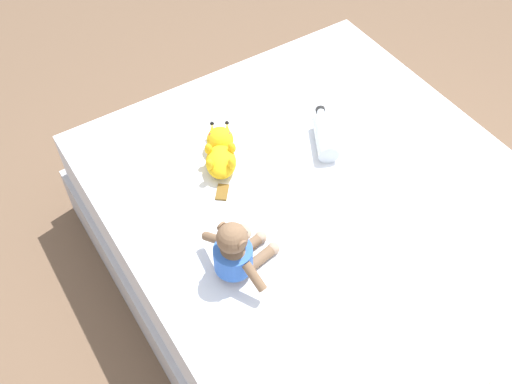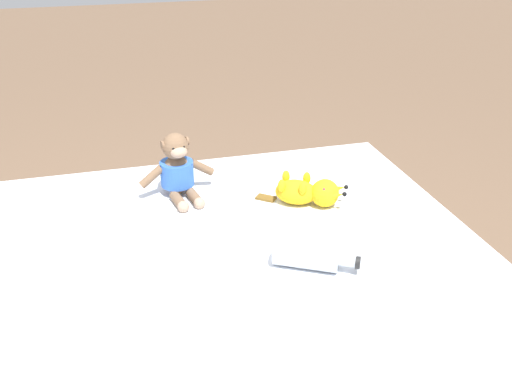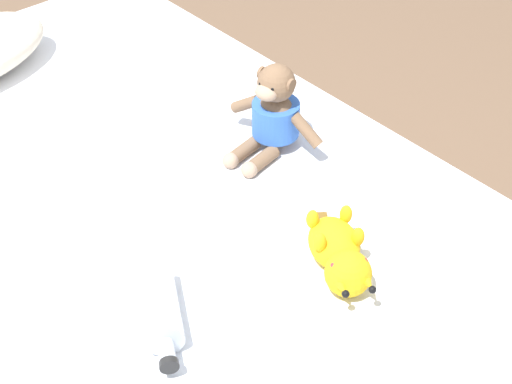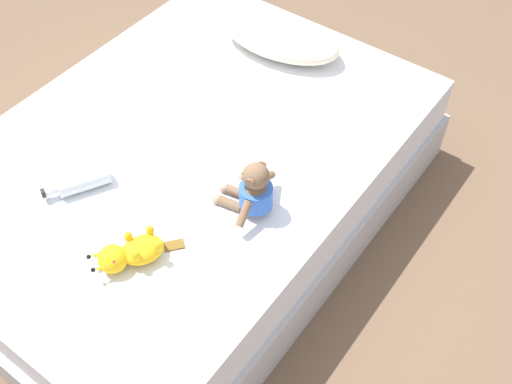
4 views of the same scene
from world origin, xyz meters
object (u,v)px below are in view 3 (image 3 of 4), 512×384
at_px(bed, 120,265).
at_px(plush_yellow_creature, 340,255).
at_px(plush_monkey, 273,115).
at_px(glass_bottle, 160,309).

bearing_deg(bed, plush_yellow_creature, -66.62).
bearing_deg(plush_monkey, glass_bottle, -152.41).
xyz_separation_m(plush_yellow_creature, glass_bottle, (-0.38, 0.13, -0.01)).
relative_size(plush_monkey, glass_bottle, 1.16).
distance_m(bed, glass_bottle, 0.51).
height_order(plush_monkey, plush_yellow_creature, plush_monkey).
distance_m(bed, plush_yellow_creature, 0.65).
bearing_deg(bed, plush_monkey, -14.08).
distance_m(bed, plush_monkey, 0.55).
relative_size(bed, plush_yellow_creature, 6.62).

